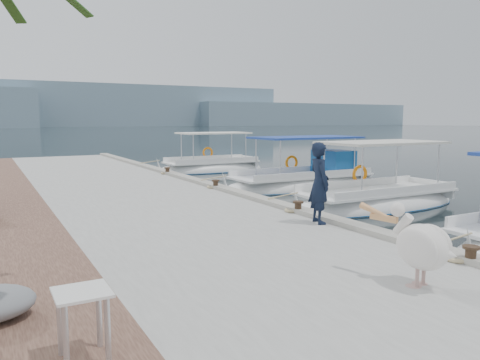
% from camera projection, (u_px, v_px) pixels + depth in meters
% --- Properties ---
extents(ground, '(400.00, 400.00, 0.00)m').
position_uv_depth(ground, '(346.00, 243.00, 11.24)').
color(ground, black).
rests_on(ground, ground).
extents(concrete_quay, '(6.00, 40.00, 0.50)m').
position_uv_depth(concrete_quay, '(158.00, 210.00, 14.14)').
color(concrete_quay, '#979792').
rests_on(concrete_quay, ground).
extents(quay_curb, '(0.44, 40.00, 0.12)m').
position_uv_depth(quay_curb, '(239.00, 193.00, 15.42)').
color(quay_curb, gray).
rests_on(quay_curb, concrete_quay).
extents(distant_hills, '(330.00, 60.00, 18.00)m').
position_uv_depth(distant_hills, '(81.00, 109.00, 199.69)').
color(distant_hills, gray).
rests_on(distant_hills, ground).
extents(fishing_caique_c, '(6.89, 2.47, 2.83)m').
position_uv_depth(fishing_caique_c, '(376.00, 204.00, 15.82)').
color(fishing_caique_c, white).
rests_on(fishing_caique_c, ground).
extents(fishing_caique_d, '(7.75, 2.56, 2.83)m').
position_uv_depth(fishing_caique_d, '(304.00, 184.00, 20.30)').
color(fishing_caique_d, white).
rests_on(fishing_caique_d, ground).
extents(fishing_caique_e, '(6.56, 2.38, 2.83)m').
position_uv_depth(fishing_caique_e, '(211.00, 169.00, 26.86)').
color(fishing_caique_e, white).
rests_on(fishing_caique_e, ground).
extents(mooring_bollards, '(0.28, 20.28, 0.33)m').
position_uv_depth(mooring_bollards, '(298.00, 206.00, 12.29)').
color(mooring_bollards, black).
rests_on(mooring_bollards, concrete_quay).
extents(pelican, '(0.68, 1.56, 1.20)m').
position_uv_depth(pelican, '(420.00, 245.00, 6.90)').
color(pelican, tan).
rests_on(pelican, concrete_quay).
extents(fisherman, '(0.61, 0.79, 1.93)m').
position_uv_depth(fisherman, '(319.00, 183.00, 11.05)').
color(fisherman, black).
rests_on(fisherman, concrete_quay).
extents(folding_table, '(0.55, 0.55, 0.73)m').
position_uv_depth(folding_table, '(83.00, 310.00, 4.76)').
color(folding_table, silver).
rests_on(folding_table, cobblestone_strip).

